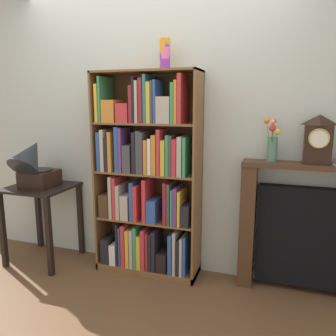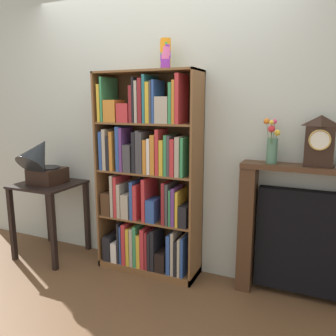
{
  "view_description": "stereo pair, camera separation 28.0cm",
  "coord_description": "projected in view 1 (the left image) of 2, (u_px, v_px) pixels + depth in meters",
  "views": [
    {
      "loc": [
        1.1,
        -2.55,
        1.54
      ],
      "look_at": [
        0.19,
        0.15,
        0.98
      ],
      "focal_mm": 36.03,
      "sensor_mm": 36.0,
      "label": 1
    },
    {
      "loc": [
        1.36,
        -2.45,
        1.54
      ],
      "look_at": [
        0.19,
        0.15,
        0.98
      ],
      "focal_mm": 36.03,
      "sensor_mm": 36.0,
      "label": 2
    }
  ],
  "objects": [
    {
      "name": "ground_plane",
      "position": [
        142.0,
        279.0,
        3.01
      ],
      "size": [
        7.8,
        6.4,
        0.02
      ],
      "primitive_type": "cube",
      "color": "brown"
    },
    {
      "name": "wall_back",
      "position": [
        168.0,
        129.0,
        3.05
      ],
      "size": [
        4.8,
        0.08,
        2.6
      ],
      "primitive_type": "cube",
      "color": "beige",
      "rests_on": "ground"
    },
    {
      "name": "bookshelf",
      "position": [
        146.0,
        183.0,
        2.98
      ],
      "size": [
        0.93,
        0.31,
        1.8
      ],
      "color": "brown",
      "rests_on": "ground"
    },
    {
      "name": "cup_stack",
      "position": [
        165.0,
        54.0,
        2.76
      ],
      "size": [
        0.09,
        0.09,
        0.25
      ],
      "color": "yellow",
      "rests_on": "bookshelf"
    },
    {
      "name": "side_table_left",
      "position": [
        42.0,
        204.0,
        3.26
      ],
      "size": [
        0.58,
        0.56,
        0.75
      ],
      "color": "black",
      "rests_on": "ground"
    },
    {
      "name": "gramophone",
      "position": [
        34.0,
        163.0,
        3.12
      ],
      "size": [
        0.3,
        0.46,
        0.52
      ],
      "color": "black",
      "rests_on": "side_table_left"
    },
    {
      "name": "fireplace_mantel",
      "position": [
        302.0,
        230.0,
        2.71
      ],
      "size": [
        0.98,
        0.2,
        1.08
      ],
      "color": "#472D1C",
      "rests_on": "ground"
    },
    {
      "name": "mantel_clock",
      "position": [
        318.0,
        139.0,
        2.53
      ],
      "size": [
        0.2,
        0.13,
        0.37
      ],
      "color": "black",
      "rests_on": "fireplace_mantel"
    },
    {
      "name": "flower_vase",
      "position": [
        272.0,
        144.0,
        2.64
      ],
      "size": [
        0.13,
        0.16,
        0.34
      ],
      "color": "#4C7A60",
      "rests_on": "fireplace_mantel"
    }
  ]
}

